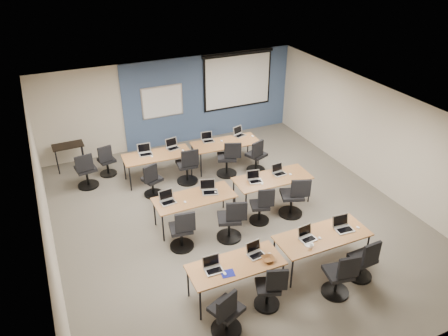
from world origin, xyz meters
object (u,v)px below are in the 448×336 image
training_table_front_left (236,266)px  training_table_back_right (226,144)px  laptop_0 (213,267)px  laptop_9 (172,146)px  laptop_10 (208,139)px  laptop_8 (145,152)px  training_table_mid_left (194,199)px  laptop_11 (239,133)px  laptop_5 (209,189)px  laptop_4 (167,199)px  training_table_mid_right (272,179)px  laptop_7 (279,171)px  training_table_back_left (157,156)px  laptop_2 (307,236)px  laptop_1 (255,252)px  task_chair_6 (261,208)px  utility_table (68,148)px  laptop_3 (343,226)px  laptop_6 (255,179)px  task_chair_5 (231,223)px  task_chair_10 (228,161)px  task_chair_9 (188,168)px  task_chair_11 (256,158)px  task_chair_3 (364,263)px  task_chair_7 (293,200)px  training_table_front_right (323,237)px  spare_chair_b (86,173)px  whiteboard (162,102)px  projector_screen (238,77)px  task_chair_0 (226,315)px  task_chair_4 (182,233)px  task_chair_8 (152,182)px  spare_chair_a (107,163)px  task_chair_2 (340,278)px  task_chair_1 (270,291)px

training_table_front_left → training_table_back_right: (1.92, 4.67, 0.00)m
laptop_0 → laptop_9: laptop_9 is taller
laptop_9 → laptop_10: size_ratio=1.06×
laptop_8 → training_table_mid_left: bearing=-75.2°
laptop_11 → laptop_5: bearing=-147.2°
laptop_4 → laptop_8: laptop_8 is taller
training_table_mid_right → laptop_7: (0.24, 0.12, 0.10)m
laptop_7 → laptop_10: 2.60m
laptop_0 → laptop_10: (1.93, 4.93, 0.00)m
training_table_back_left → laptop_2: (1.64, -4.64, 0.11)m
laptop_1 → laptop_11: laptop_11 is taller
laptop_11 → laptop_9: bearing=161.2°
laptop_4 → task_chair_6: laptop_4 is taller
utility_table → laptop_2: bearing=-59.9°
laptop_3 → laptop_6: size_ratio=1.12×
task_chair_5 → task_chair_10: (1.13, 2.59, 0.00)m
laptop_8 → laptop_10: laptop_8 is taller
task_chair_6 → task_chair_9: 2.56m
laptop_1 → task_chair_11: (2.10, 3.88, -0.37)m
task_chair_3 → task_chair_11: size_ratio=0.96×
task_chair_7 → laptop_6: bearing=153.5°
training_table_front_right → task_chair_5: bearing=131.8°
laptop_0 → task_chair_11: task_chair_11 is taller
spare_chair_b → laptop_0: bearing=-81.5°
task_chair_3 → task_chair_10: bearing=95.5°
training_table_front_left → task_chair_10: (1.75, 4.12, -0.25)m
laptop_4 → laptop_7: laptop_4 is taller
whiteboard → task_chair_5: bearing=-91.2°
laptop_4 → task_chair_11: (3.05, 1.52, -0.38)m
projector_screen → laptop_1: 7.18m
laptop_6 → task_chair_7: bearing=-35.6°
whiteboard → laptop_5: size_ratio=3.54×
laptop_3 → task_chair_3: size_ratio=0.37×
task_chair_3 → task_chair_10: task_chair_10 is taller
task_chair_9 → task_chair_10: size_ratio=1.00×
whiteboard → task_chair_11: whiteboard is taller
task_chair_0 → laptop_9: size_ratio=2.98×
task_chair_4 → laptop_8: bearing=97.2°
training_table_back_right → task_chair_11: 0.97m
laptop_3 → task_chair_8: (-2.87, 3.88, -0.40)m
projector_screen → laptop_8: size_ratio=6.76×
projector_screen → task_chair_6: size_ratio=2.51×
laptop_0 → laptop_7: bearing=43.2°
laptop_7 → spare_chair_a: bearing=137.6°
laptop_0 → task_chair_10: 4.64m
laptop_2 → laptop_6: size_ratio=0.99×
task_chair_2 → laptop_3: bearing=62.3°
laptop_0 → laptop_5: laptop_5 is taller
laptop_9 → laptop_5: bearing=-98.5°
task_chair_1 → task_chair_10: task_chair_10 is taller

